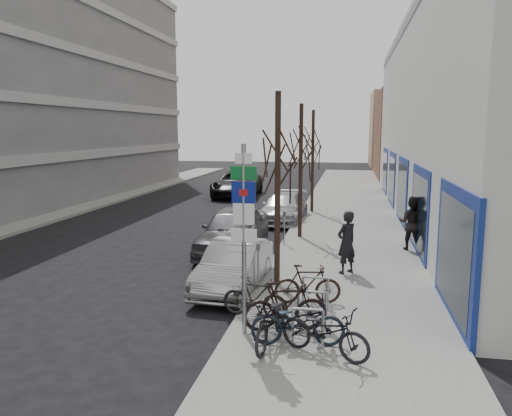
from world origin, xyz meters
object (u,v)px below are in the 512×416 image
at_px(meter_front, 258,262).
at_px(pedestrian_far, 412,223).
at_px(parked_car_front, 234,266).
at_px(bike_far_inner, 308,284).
at_px(bike_rack, 312,305).
at_px(parked_car_back, 284,208).
at_px(parked_car_mid, 233,231).
at_px(highway_sign_pole, 244,228).
at_px(meter_mid, 284,225).
at_px(bike_near_right, 285,306).
at_px(tree_far, 313,137).
at_px(bike_near_left, 272,316).
at_px(bike_far_curb, 325,327).
at_px(lane_car, 237,184).
at_px(tree_mid, 301,139).
at_px(meter_back, 299,204).
at_px(pedestrian_near, 347,242).
at_px(tree_near, 278,144).
at_px(bike_mid_curb, 298,318).
at_px(bike_mid_inner, 255,297).

height_order(meter_front, pedestrian_far, pedestrian_far).
bearing_deg(parked_car_front, bike_far_inner, -27.02).
bearing_deg(bike_rack, parked_car_back, 100.13).
height_order(parked_car_mid, parked_car_back, parked_car_mid).
xyz_separation_m(highway_sign_pole, meter_mid, (-0.25, 8.51, -1.54)).
bearing_deg(bike_far_inner, bike_near_right, 159.87).
xyz_separation_m(tree_far, parked_car_mid, (-2.16, -9.15, -3.25)).
relative_size(bike_near_left, bike_far_curb, 1.04).
xyz_separation_m(meter_front, bike_far_inner, (1.43, -0.92, -0.25)).
height_order(bike_near_right, lane_car, lane_car).
bearing_deg(bike_rack, meter_front, 124.51).
xyz_separation_m(tree_mid, lane_car, (-5.52, 12.83, -3.24)).
height_order(meter_mid, meter_back, same).
bearing_deg(pedestrian_far, pedestrian_near, 78.48).
bearing_deg(highway_sign_pole, pedestrian_far, 62.64).
bearing_deg(parked_car_front, pedestrian_near, 30.98).
bearing_deg(parked_car_back, bike_far_inner, -76.79).
relative_size(parked_car_mid, pedestrian_near, 2.60).
xyz_separation_m(meter_front, parked_car_back, (-0.75, 11.03, -0.23)).
distance_m(meter_front, pedestrian_near, 3.09).
bearing_deg(bike_far_curb, bike_far_inner, 34.40).
xyz_separation_m(tree_near, bike_near_left, (0.47, -3.96, -3.36)).
bearing_deg(meter_back, bike_far_inner, -83.16).
bearing_deg(meter_back, parked_car_back, 177.68).
distance_m(tree_near, meter_mid, 5.95).
height_order(meter_mid, parked_car_front, meter_mid).
distance_m(bike_mid_curb, pedestrian_far, 9.49).
height_order(tree_near, bike_mid_curb, tree_near).
distance_m(meter_front, meter_back, 11.00).
distance_m(bike_rack, tree_mid, 10.08).
xyz_separation_m(bike_near_right, pedestrian_near, (1.26, 4.73, 0.40)).
distance_m(tree_mid, bike_far_curb, 11.42).
xyz_separation_m(parked_car_mid, pedestrian_far, (6.36, 1.14, 0.30)).
relative_size(bike_near_right, parked_car_mid, 0.37).
height_order(tree_mid, bike_near_left, tree_mid).
bearing_deg(tree_near, bike_mid_curb, -75.83).
bearing_deg(pedestrian_near, bike_far_inner, 27.48).
relative_size(bike_mid_curb, parked_car_back, 0.40).
relative_size(bike_near_right, pedestrian_far, 0.93).
bearing_deg(meter_back, meter_mid, -90.00).
height_order(bike_mid_inner, bike_far_inner, bike_far_inner).
distance_m(parked_car_front, parked_car_back, 10.70).
bearing_deg(bike_rack, meter_mid, 101.80).
distance_m(meter_front, bike_far_curb, 4.29).
bearing_deg(lane_car, tree_far, -52.12).
distance_m(tree_mid, bike_mid_curb, 11.01).
xyz_separation_m(bike_far_curb, parked_car_mid, (-3.71, 8.14, 0.13)).
relative_size(bike_mid_curb, lane_car, 0.31).
relative_size(bike_far_inner, pedestrian_near, 0.88).
distance_m(bike_mid_inner, parked_car_back, 13.16).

